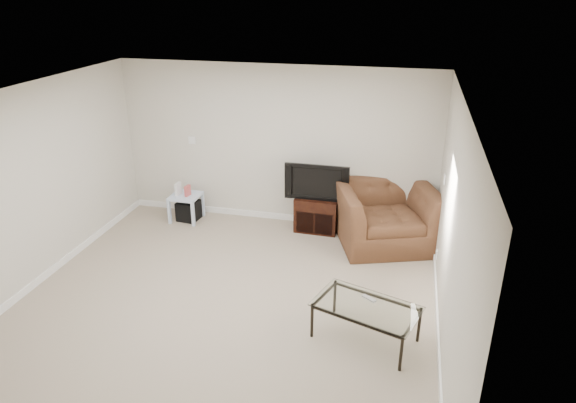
% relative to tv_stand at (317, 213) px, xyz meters
% --- Properties ---
extents(floor, '(5.00, 5.00, 0.00)m').
position_rel_tv_stand_xyz_m(floor, '(-0.71, -2.28, -0.27)').
color(floor, tan).
rests_on(floor, ground).
extents(ceiling, '(5.00, 5.00, 0.00)m').
position_rel_tv_stand_xyz_m(ceiling, '(-0.71, -2.28, 2.23)').
color(ceiling, white).
rests_on(ceiling, ground).
extents(wall_back, '(5.00, 0.02, 2.50)m').
position_rel_tv_stand_xyz_m(wall_back, '(-0.71, 0.22, 0.98)').
color(wall_back, silver).
rests_on(wall_back, ground).
extents(wall_left, '(0.02, 5.00, 2.50)m').
position_rel_tv_stand_xyz_m(wall_left, '(-3.21, -2.28, 0.98)').
color(wall_left, silver).
rests_on(wall_left, ground).
extents(wall_right, '(0.02, 5.00, 2.50)m').
position_rel_tv_stand_xyz_m(wall_right, '(1.79, -2.28, 0.98)').
color(wall_right, silver).
rests_on(wall_right, ground).
extents(plate_back, '(0.12, 0.02, 0.12)m').
position_rel_tv_stand_xyz_m(plate_back, '(-2.11, 0.21, 0.98)').
color(plate_back, white).
rests_on(plate_back, wall_back).
extents(plate_right_switch, '(0.02, 0.09, 0.13)m').
position_rel_tv_stand_xyz_m(plate_right_switch, '(1.78, -0.68, 0.98)').
color(plate_right_switch, white).
rests_on(plate_right_switch, wall_right).
extents(plate_right_outlet, '(0.02, 0.08, 0.12)m').
position_rel_tv_stand_xyz_m(plate_right_outlet, '(1.78, -0.98, 0.03)').
color(plate_right_outlet, white).
rests_on(plate_right_outlet, wall_right).
extents(tv_stand, '(0.67, 0.48, 0.55)m').
position_rel_tv_stand_xyz_m(tv_stand, '(0.00, 0.00, 0.00)').
color(tv_stand, black).
rests_on(tv_stand, floor).
extents(dvd_player, '(0.36, 0.26, 0.05)m').
position_rel_tv_stand_xyz_m(dvd_player, '(-0.00, -0.04, 0.18)').
color(dvd_player, black).
rests_on(dvd_player, tv_stand).
extents(television, '(0.91, 0.18, 0.56)m').
position_rel_tv_stand_xyz_m(television, '(-0.00, -0.03, 0.56)').
color(television, black).
rests_on(television, tv_stand).
extents(side_table, '(0.46, 0.46, 0.44)m').
position_rel_tv_stand_xyz_m(side_table, '(-2.14, -0.15, -0.06)').
color(side_table, silver).
rests_on(side_table, floor).
extents(subwoofer, '(0.35, 0.35, 0.32)m').
position_rel_tv_stand_xyz_m(subwoofer, '(-2.11, -0.13, -0.12)').
color(subwoofer, black).
rests_on(subwoofer, floor).
extents(game_console, '(0.06, 0.15, 0.20)m').
position_rel_tv_stand_xyz_m(game_console, '(-2.25, -0.17, 0.26)').
color(game_console, white).
rests_on(game_console, side_table).
extents(game_case, '(0.06, 0.13, 0.17)m').
position_rel_tv_stand_xyz_m(game_case, '(-2.08, -0.17, 0.25)').
color(game_case, '#CC4C4C').
rests_on(game_case, side_table).
extents(recliner, '(1.58, 1.29, 1.19)m').
position_rel_tv_stand_xyz_m(recliner, '(1.05, -0.23, 0.32)').
color(recliner, '#4A2C1F').
rests_on(recliner, floor).
extents(coffee_table, '(1.23, 0.93, 0.43)m').
position_rel_tv_stand_xyz_m(coffee_table, '(1.00, -2.55, -0.06)').
color(coffee_table, black).
rests_on(coffee_table, floor).
extents(remote, '(0.17, 0.14, 0.02)m').
position_rel_tv_stand_xyz_m(remote, '(1.01, -2.42, 0.16)').
color(remote, '#B2B2B7').
rests_on(remote, coffee_table).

